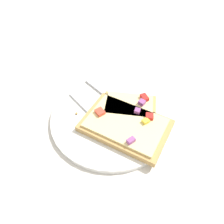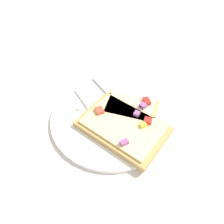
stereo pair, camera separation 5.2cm
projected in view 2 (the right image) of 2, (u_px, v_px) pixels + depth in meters
The scene contains 7 objects.
ground_plane at pixel (112, 118), 0.53m from camera, with size 4.00×4.00×0.00m, color beige.
plate at pixel (112, 116), 0.53m from camera, with size 0.29×0.29×0.01m.
fork at pixel (96, 117), 0.52m from camera, with size 0.20×0.07×0.01m.
knife at pixel (111, 95), 0.56m from camera, with size 0.19×0.08×0.01m.
pizza_slice_main at pixel (123, 126), 0.49m from camera, with size 0.23×0.22×0.03m.
pizza_slice_corner at pixel (131, 109), 0.52m from camera, with size 0.14×0.15×0.03m.
crumb_scatter at pixel (112, 126), 0.50m from camera, with size 0.12×0.13×0.01m.
Camera 2 is at (-0.33, 0.09, 0.41)m, focal length 35.00 mm.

